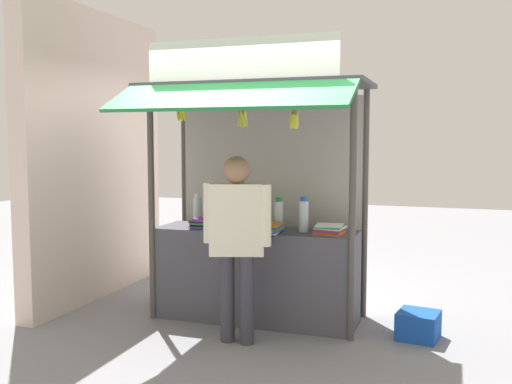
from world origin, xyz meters
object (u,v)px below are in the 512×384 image
magazine_stack_mid_right (330,229)px  plastic_crate (418,325)px  banana_bunch_inner_left (181,114)px  banana_bunch_inner_right (294,121)px  magazine_stack_back_right (205,223)px  water_bottle_right (304,215)px  water_bottle_center (279,215)px  vendor_person (237,232)px  banana_bunch_leftmost (242,118)px  magazine_stack_far_right (268,229)px  water_bottle_back_left (197,210)px

magazine_stack_mid_right → plastic_crate: 1.12m
magazine_stack_mid_right → banana_bunch_inner_left: (-1.28, -0.35, 1.03)m
magazine_stack_mid_right → banana_bunch_inner_right: size_ratio=1.03×
plastic_crate → banana_bunch_inner_right: bearing=-162.0°
magazine_stack_back_right → banana_bunch_inner_left: 1.08m
water_bottle_right → banana_bunch_inner_right: (0.01, -0.38, 0.85)m
water_bottle_right → magazine_stack_back_right: 0.97m
water_bottle_center → magazine_stack_mid_right: (0.49, -0.05, -0.10)m
magazine_stack_mid_right → plastic_crate: size_ratio=0.90×
vendor_person → plastic_crate: vendor_person is taller
water_bottle_right → banana_bunch_inner_right: 0.93m
banana_bunch_inner_left → banana_bunch_leftmost: bearing=0.0°
magazine_stack_far_right → magazine_stack_back_right: bearing=167.2°
water_bottle_right → vendor_person: vendor_person is taller
water_bottle_back_left → vendor_person: 1.11m
banana_bunch_inner_right → water_bottle_right: bearing=91.3°
banana_bunch_leftmost → plastic_crate: banana_bunch_leftmost is taller
plastic_crate → magazine_stack_far_right: bearing=-172.6°
vendor_person → magazine_stack_back_right: bearing=115.3°
water_bottle_right → magazine_stack_far_right: size_ratio=1.01×
magazine_stack_far_right → banana_bunch_inner_left: banana_bunch_inner_left is taller
banana_bunch_leftmost → banana_bunch_inner_right: bearing=0.0°
water_bottle_back_left → banana_bunch_leftmost: 1.26m
water_bottle_center → magazine_stack_far_right: 0.26m
water_bottle_back_left → banana_bunch_leftmost: banana_bunch_leftmost is taller
magazine_stack_far_right → magazine_stack_mid_right: size_ratio=1.05×
water_bottle_center → banana_bunch_inner_right: (0.25, -0.40, 0.85)m
water_bottle_right → plastic_crate: size_ratio=0.95×
banana_bunch_inner_right → vendor_person: 1.04m
water_bottle_back_left → banana_bunch_inner_left: bearing=-78.6°
banana_bunch_inner_left → plastic_crate: bearing=9.2°
plastic_crate → water_bottle_right: bearing=177.4°
water_bottle_right → vendor_person: (-0.41, -0.65, -0.07)m
water_bottle_back_left → vendor_person: vendor_person is taller
vendor_person → banana_bunch_leftmost: bearing=82.0°
banana_bunch_inner_left → banana_bunch_inner_right: bearing=0.0°
water_bottle_right → banana_bunch_leftmost: banana_bunch_leftmost is taller
water_bottle_center → magazine_stack_back_right: size_ratio=1.02×
magazine_stack_far_right → magazine_stack_mid_right: bearing=20.0°
water_bottle_center → magazine_stack_mid_right: water_bottle_center is taller
magazine_stack_back_right → magazine_stack_mid_right: bearing=1.7°
water_bottle_back_left → vendor_person: bearing=-48.1°
vendor_person → plastic_crate: 1.77m
magazine_stack_mid_right → banana_bunch_leftmost: bearing=-153.2°
magazine_stack_far_right → water_bottle_center: bearing=82.8°
magazine_stack_far_right → banana_bunch_inner_right: size_ratio=1.08×
magazine_stack_mid_right → water_bottle_back_left: bearing=171.5°
magazine_stack_back_right → banana_bunch_inner_left: bearing=-103.4°
magazine_stack_back_right → magazine_stack_mid_right: 1.21m
magazine_stack_far_right → vendor_person: 0.45m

